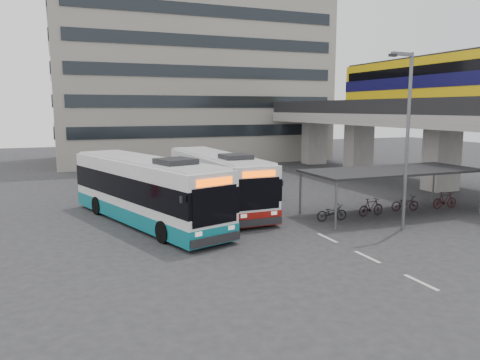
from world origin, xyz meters
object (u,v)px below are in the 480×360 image
object	(u,v)px
bus_teal	(146,191)
pedestrian	(225,206)
lamp_post	(406,131)
bus_main	(217,181)

from	to	relation	value
bus_teal	pedestrian	bearing A→B (deg)	-39.39
bus_teal	lamp_post	xyz separation A→B (m)	(11.42, -6.09, 3.17)
bus_main	lamp_post	world-z (taller)	lamp_post
pedestrian	lamp_post	xyz separation A→B (m)	(7.57, -4.56, 3.97)
bus_main	lamp_post	bearing A→B (deg)	-52.93
bus_teal	lamp_post	world-z (taller)	lamp_post
bus_main	bus_teal	xyz separation A→B (m)	(-4.70, -2.29, 0.07)
bus_main	pedestrian	world-z (taller)	bus_main
pedestrian	bus_teal	bearing A→B (deg)	101.51
lamp_post	bus_teal	bearing A→B (deg)	145.31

